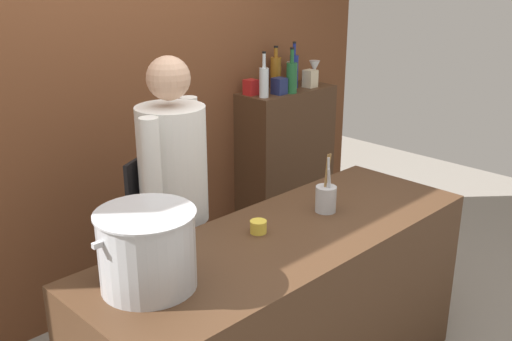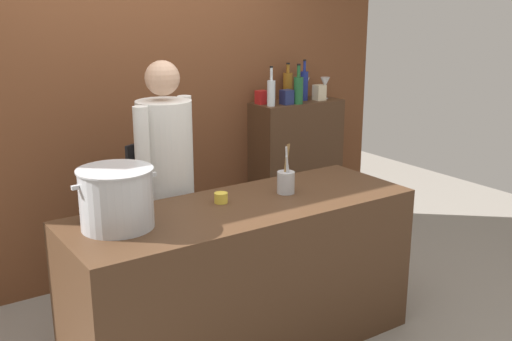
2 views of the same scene
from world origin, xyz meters
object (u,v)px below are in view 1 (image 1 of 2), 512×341
at_px(wine_bottle_amber, 276,72).
at_px(wine_glass_short, 292,69).
at_px(spice_tin_cream, 310,79).
at_px(butter_jar, 258,227).
at_px(wine_bottle_clear, 264,81).
at_px(wine_glass_tall, 314,67).
at_px(wine_bottle_green, 292,77).
at_px(stockpot_large, 147,250).
at_px(spice_tin_red, 251,87).
at_px(wine_bottle_cobalt, 294,71).
at_px(spice_tin_navy, 279,86).
at_px(chef, 173,195).
at_px(utensil_crock, 326,197).

distance_m(wine_bottle_amber, wine_glass_short, 0.18).
distance_m(wine_glass_short, spice_tin_cream, 0.16).
distance_m(butter_jar, wine_bottle_clear, 1.53).
relative_size(wine_glass_short, wine_glass_tall, 0.98).
bearing_deg(wine_bottle_amber, wine_glass_short, -0.85).
relative_size(wine_bottle_green, wine_bottle_clear, 1.02).
relative_size(stockpot_large, spice_tin_red, 4.11).
relative_size(stockpot_large, wine_bottle_green, 1.38).
relative_size(stockpot_large, wine_bottle_amber, 1.43).
bearing_deg(stockpot_large, wine_bottle_cobalt, 28.54).
height_order(wine_bottle_clear, wine_glass_short, wine_bottle_clear).
xyz_separation_m(butter_jar, wine_bottle_cobalt, (1.45, 1.09, 0.40)).
bearing_deg(spice_tin_navy, stockpot_large, -150.26).
relative_size(butter_jar, spice_tin_cream, 0.61).
bearing_deg(wine_bottle_clear, wine_bottle_cobalt, 10.84).
bearing_deg(spice_tin_navy, wine_bottle_clear, 178.33).
bearing_deg(wine_glass_tall, spice_tin_red, 173.06).
bearing_deg(spice_tin_cream, stockpot_large, -154.02).
height_order(chef, stockpot_large, chef).
xyz_separation_m(wine_bottle_clear, spice_tin_cream, (0.49, 0.01, -0.05)).
relative_size(wine_bottle_green, wine_glass_short, 1.81).
bearing_deg(spice_tin_red, butter_jar, -133.06).
height_order(chef, spice_tin_red, chef).
height_order(wine_bottle_green, wine_bottle_amber, wine_bottle_green).
bearing_deg(wine_bottle_green, wine_bottle_cobalt, 37.02).
height_order(utensil_crock, wine_glass_short, wine_glass_short).
bearing_deg(butter_jar, wine_bottle_cobalt, 36.92).
height_order(utensil_crock, wine_bottle_amber, wine_bottle_amber).
bearing_deg(stockpot_large, butter_jar, 3.56).
bearing_deg(wine_bottle_green, butter_jar, -143.09).
bearing_deg(spice_tin_red, spice_tin_navy, -38.39).
height_order(wine_bottle_green, spice_tin_red, wine_bottle_green).
xyz_separation_m(chef, utensil_crock, (0.50, -0.57, 0.01)).
distance_m(butter_jar, spice_tin_navy, 1.62).
xyz_separation_m(wine_bottle_green, wine_glass_tall, (0.35, 0.08, 0.01)).
distance_m(wine_glass_short, wine_glass_tall, 0.17).
distance_m(wine_bottle_cobalt, spice_tin_red, 0.40).
bearing_deg(wine_bottle_clear, wine_glass_short, 18.13).
relative_size(utensil_crock, butter_jar, 3.87).
relative_size(chef, wine_bottle_amber, 5.43).
bearing_deg(butter_jar, spice_tin_red, 46.94).
relative_size(wine_bottle_amber, wine_glass_short, 1.75).
xyz_separation_m(chef, wine_glass_tall, (1.75, 0.56, 0.37)).
bearing_deg(wine_bottle_clear, wine_glass_tall, 4.59).
distance_m(wine_bottle_cobalt, wine_bottle_clear, 0.39).
relative_size(butter_jar, spice_tin_navy, 0.67).
distance_m(wine_bottle_amber, wine_bottle_clear, 0.31).
bearing_deg(wine_bottle_clear, spice_tin_navy, -1.67).
bearing_deg(wine_glass_tall, wine_glass_short, 143.28).
distance_m(wine_glass_tall, spice_tin_cream, 0.12).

